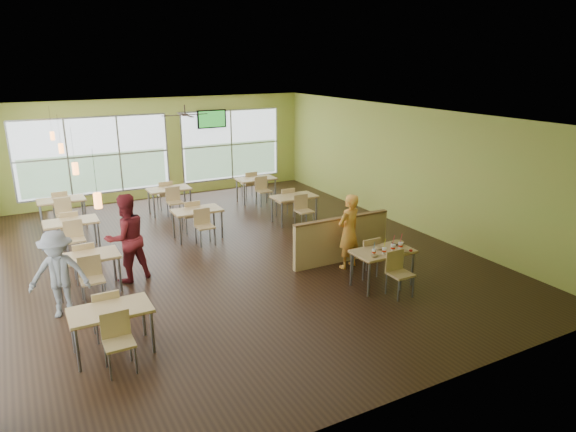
% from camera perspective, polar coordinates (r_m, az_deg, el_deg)
% --- Properties ---
extents(room, '(12.00, 12.04, 3.20)m').
position_cam_1_polar(room, '(11.58, -6.51, 3.13)').
color(room, black).
rests_on(room, ground).
extents(window_bays, '(9.24, 10.24, 2.38)m').
position_cam_1_polar(window_bays, '(13.91, -21.58, 3.87)').
color(window_bays, white).
rests_on(window_bays, room).
extents(main_table, '(1.22, 1.52, 0.87)m').
position_cam_1_polar(main_table, '(10.36, 10.47, -4.38)').
color(main_table, tan).
rests_on(main_table, floor).
extents(half_wall_divider, '(2.40, 0.14, 1.04)m').
position_cam_1_polar(half_wall_divider, '(11.48, 5.94, -2.59)').
color(half_wall_divider, tan).
rests_on(half_wall_divider, floor).
extents(dining_tables, '(6.92, 8.72, 0.87)m').
position_cam_1_polar(dining_tables, '(13.09, -13.47, 0.01)').
color(dining_tables, tan).
rests_on(dining_tables, floor).
extents(pendant_lights, '(0.11, 7.31, 0.86)m').
position_cam_1_polar(pendant_lights, '(11.32, -23.26, 5.95)').
color(pendant_lights, '#2D2119').
rests_on(pendant_lights, ceiling).
extents(ceiling_fan, '(1.25, 1.25, 0.29)m').
position_cam_1_polar(ceiling_fan, '(14.14, -11.38, 10.99)').
color(ceiling_fan, '#2D2119').
rests_on(ceiling_fan, ceiling).
extents(tv_backwall, '(1.00, 0.07, 0.60)m').
position_cam_1_polar(tv_backwall, '(17.49, -8.47, 10.62)').
color(tv_backwall, black).
rests_on(tv_backwall, wall_back).
extents(man_plaid, '(0.68, 0.54, 1.64)m').
position_cam_1_polar(man_plaid, '(11.09, 6.76, -1.71)').
color(man_plaid, orange).
rests_on(man_plaid, floor).
extents(patron_maroon, '(1.03, 0.89, 1.82)m').
position_cam_1_polar(patron_maroon, '(10.85, -17.52, -2.34)').
color(patron_maroon, maroon).
rests_on(patron_maroon, floor).
extents(patron_grey, '(1.16, 0.88, 1.58)m').
position_cam_1_polar(patron_grey, '(9.80, -24.12, -5.93)').
color(patron_grey, slate).
rests_on(patron_grey, floor).
extents(cup_blue, '(0.08, 0.08, 0.30)m').
position_cam_1_polar(cup_blue, '(10.03, 9.54, -3.95)').
color(cup_blue, white).
rests_on(cup_blue, main_table).
extents(cup_yellow, '(0.09, 0.09, 0.34)m').
position_cam_1_polar(cup_yellow, '(10.11, 10.65, -3.79)').
color(cup_yellow, white).
rests_on(cup_yellow, main_table).
extents(cup_red_near, '(0.10, 0.10, 0.36)m').
position_cam_1_polar(cup_red_near, '(10.29, 11.59, -3.46)').
color(cup_red_near, white).
rests_on(cup_red_near, main_table).
extents(cup_red_far, '(0.10, 0.10, 0.35)m').
position_cam_1_polar(cup_red_far, '(10.44, 12.40, -3.22)').
color(cup_red_far, white).
rests_on(cup_red_far, main_table).
extents(food_basket, '(0.26, 0.26, 0.06)m').
position_cam_1_polar(food_basket, '(10.68, 12.10, -2.93)').
color(food_basket, black).
rests_on(food_basket, main_table).
extents(ketchup_cup, '(0.07, 0.07, 0.03)m').
position_cam_1_polar(ketchup_cup, '(10.38, 13.50, -3.75)').
color(ketchup_cup, '#AD110B').
rests_on(ketchup_cup, main_table).
extents(wrapper_left, '(0.19, 0.18, 0.04)m').
position_cam_1_polar(wrapper_left, '(9.97, 9.57, -4.35)').
color(wrapper_left, tan).
rests_on(wrapper_left, main_table).
extents(wrapper_mid, '(0.22, 0.20, 0.05)m').
position_cam_1_polar(wrapper_mid, '(10.37, 10.19, -3.48)').
color(wrapper_mid, tan).
rests_on(wrapper_mid, main_table).
extents(wrapper_right, '(0.18, 0.16, 0.04)m').
position_cam_1_polar(wrapper_right, '(10.30, 12.91, -3.85)').
color(wrapper_right, tan).
rests_on(wrapper_right, main_table).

